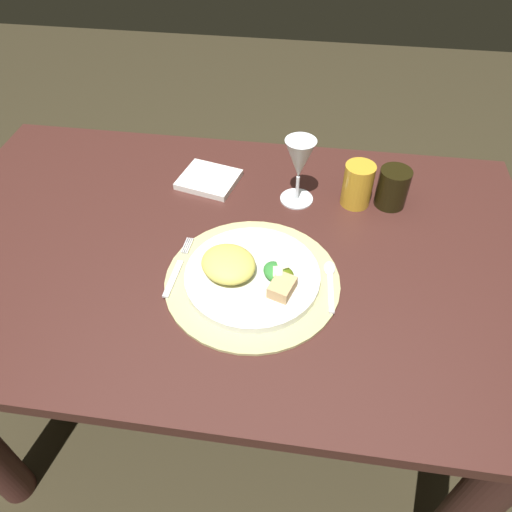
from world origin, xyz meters
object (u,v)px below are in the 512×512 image
at_px(spoon, 330,278).
at_px(amber_tumbler, 358,185).
at_px(dining_table, 227,298).
at_px(wine_glass, 299,162).
at_px(dinner_plate, 252,276).
at_px(dark_tumbler, 393,188).
at_px(napkin, 209,179).
at_px(fork, 177,269).

xyz_separation_m(spoon, amber_tumbler, (0.05, 0.25, 0.04)).
bearing_deg(dining_table, amber_tumbler, 33.78).
xyz_separation_m(wine_glass, amber_tumbler, (0.13, 0.01, -0.05)).
distance_m(dinner_plate, wine_glass, 0.29).
bearing_deg(amber_tumbler, dark_tumbler, 5.44).
xyz_separation_m(spoon, dark_tumbler, (0.13, 0.26, 0.04)).
xyz_separation_m(dinner_plate, dark_tumbler, (0.28, 0.28, 0.03)).
height_order(wine_glass, amber_tumbler, wine_glass).
bearing_deg(dining_table, napkin, 109.74).
distance_m(spoon, wine_glass, 0.27).
bearing_deg(wine_glass, dining_table, -128.61).
bearing_deg(dark_tumbler, napkin, 177.10).
distance_m(dinner_plate, napkin, 0.34).
height_order(fork, spoon, spoon).
distance_m(napkin, dark_tumbler, 0.43).
relative_size(dining_table, amber_tumbler, 12.89).
relative_size(spoon, dark_tumbler, 1.45).
bearing_deg(amber_tumbler, spoon, -100.92).
xyz_separation_m(napkin, amber_tumbler, (0.35, -0.03, 0.04)).
bearing_deg(napkin, amber_tumbler, -4.78).
xyz_separation_m(dining_table, amber_tumbler, (0.27, 0.18, 0.22)).
xyz_separation_m(dinner_plate, fork, (-0.15, 0.00, -0.01)).
relative_size(fork, napkin, 1.24).
bearing_deg(spoon, dinner_plate, -171.32).
xyz_separation_m(napkin, wine_glass, (0.21, -0.04, 0.10)).
bearing_deg(spoon, fork, -176.21).
bearing_deg(dinner_plate, spoon, 8.68).
relative_size(spoon, wine_glass, 0.84).
bearing_deg(dinner_plate, amber_tumbler, 54.10).
bearing_deg(dining_table, dark_tumbler, 28.39).
height_order(spoon, napkin, napkin).
distance_m(dining_table, spoon, 0.30).
bearing_deg(fork, dining_table, 49.20).
xyz_separation_m(spoon, wine_glass, (-0.08, 0.24, 0.10)).
relative_size(dining_table, dark_tumbler, 14.36).
xyz_separation_m(dining_table, fork, (-0.08, -0.09, 0.18)).
distance_m(spoon, amber_tumbler, 0.26).
xyz_separation_m(fork, napkin, (-0.00, 0.30, -0.00)).
bearing_deg(napkin, dining_table, -70.26).
relative_size(dinner_plate, spoon, 1.99).
bearing_deg(wine_glass, napkin, 170.25).
distance_m(spoon, dark_tumbler, 0.29).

